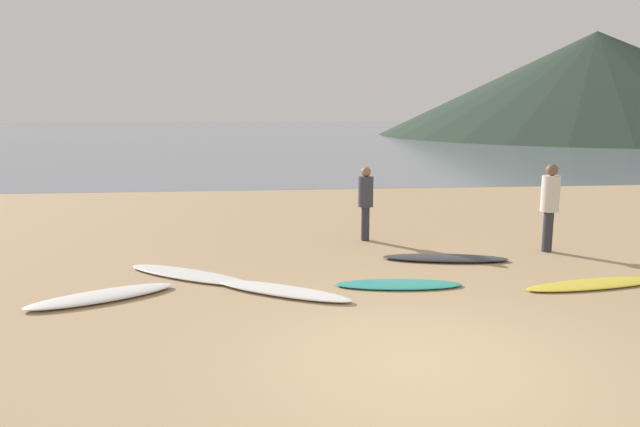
% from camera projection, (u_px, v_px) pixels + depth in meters
% --- Properties ---
extents(ground_plane, '(120.00, 120.00, 0.20)m').
position_uv_depth(ground_plane, '(324.00, 214.00, 16.40)').
color(ground_plane, tan).
rests_on(ground_plane, ground).
extents(ocean_water, '(140.00, 100.00, 0.01)m').
position_uv_depth(ocean_water, '(275.00, 132.00, 69.45)').
color(ocean_water, slate).
rests_on(ocean_water, ground).
extents(headland_hill, '(43.93, 43.93, 10.50)m').
position_uv_depth(headland_hill, '(593.00, 84.00, 60.35)').
color(headland_hill, '#28382B').
rests_on(headland_hill, ground).
extents(surfboard_0, '(2.19, 1.52, 0.10)m').
position_uv_depth(surfboard_0, '(102.00, 296.00, 8.75)').
color(surfboard_0, white).
rests_on(surfboard_0, ground).
extents(surfboard_1, '(2.36, 1.83, 0.07)m').
position_uv_depth(surfboard_1, '(188.00, 274.00, 9.93)').
color(surfboard_1, white).
rests_on(surfboard_1, ground).
extents(surfboard_2, '(2.27, 1.65, 0.09)m').
position_uv_depth(surfboard_2, '(282.00, 291.00, 9.02)').
color(surfboard_2, white).
rests_on(surfboard_2, ground).
extents(surfboard_3, '(2.07, 0.78, 0.06)m').
position_uv_depth(surfboard_3, '(399.00, 284.00, 9.40)').
color(surfboard_3, teal).
rests_on(surfboard_3, ground).
extents(surfboard_4, '(2.39, 0.98, 0.09)m').
position_uv_depth(surfboard_4, '(445.00, 258.00, 10.99)').
color(surfboard_4, '#333338').
rests_on(surfboard_4, ground).
extents(surfboard_5, '(2.59, 0.92, 0.06)m').
position_uv_depth(surfboard_5, '(596.00, 284.00, 9.42)').
color(surfboard_5, yellow).
rests_on(surfboard_5, ground).
extents(person_0, '(0.32, 0.32, 1.59)m').
position_uv_depth(person_0, '(366.00, 197.00, 12.49)').
color(person_0, '#2D2D38').
rests_on(person_0, ground).
extents(person_1, '(0.35, 0.35, 1.75)m').
position_uv_depth(person_1, '(550.00, 200.00, 11.50)').
color(person_1, '#2D2D38').
rests_on(person_1, ground).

